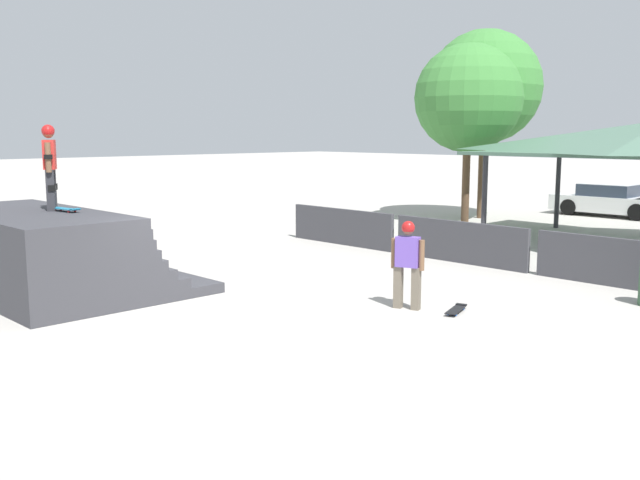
{
  "coord_description": "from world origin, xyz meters",
  "views": [
    {
      "loc": [
        10.57,
        -7.46,
        3.25
      ],
      "look_at": [
        -0.53,
        3.29,
        0.92
      ],
      "focal_mm": 40.0,
      "sensor_mm": 36.0,
      "label": 1
    }
  ],
  "objects_px": {
    "skater_on_deck": "(50,161)",
    "tree_beside_pavilion": "(485,87)",
    "parked_car_white": "(610,201)",
    "skateboard_on_ground": "(456,309)",
    "bystander_walking": "(408,258)",
    "skateboard_on_deck": "(66,209)",
    "tree_far_back": "(468,98)"
  },
  "relations": [
    {
      "from": "parked_car_white",
      "to": "skater_on_deck",
      "type": "bearing_deg",
      "value": -97.02
    },
    {
      "from": "skateboard_on_ground",
      "to": "tree_beside_pavilion",
      "type": "xyz_separation_m",
      "value": [
        -7.91,
        12.8,
        4.89
      ]
    },
    {
      "from": "skater_on_deck",
      "to": "bystander_walking",
      "type": "relative_size",
      "value": 1.06
    },
    {
      "from": "skater_on_deck",
      "to": "tree_beside_pavilion",
      "type": "distance_m",
      "value": 17.41
    },
    {
      "from": "skateboard_on_ground",
      "to": "parked_car_white",
      "type": "bearing_deg",
      "value": -3.45
    },
    {
      "from": "bystander_walking",
      "to": "tree_far_back",
      "type": "relative_size",
      "value": 0.26
    },
    {
      "from": "skateboard_on_deck",
      "to": "bystander_walking",
      "type": "xyz_separation_m",
      "value": [
        5.65,
        3.93,
        -0.76
      ]
    },
    {
      "from": "bystander_walking",
      "to": "skateboard_on_ground",
      "type": "bearing_deg",
      "value": -170.93
    },
    {
      "from": "tree_far_back",
      "to": "tree_beside_pavilion",
      "type": "bearing_deg",
      "value": 102.61
    },
    {
      "from": "bystander_walking",
      "to": "parked_car_white",
      "type": "xyz_separation_m",
      "value": [
        -3.91,
        17.4,
        -0.37
      ]
    },
    {
      "from": "skateboard_on_deck",
      "to": "tree_beside_pavilion",
      "type": "distance_m",
      "value": 17.53
    },
    {
      "from": "skater_on_deck",
      "to": "parked_car_white",
      "type": "bearing_deg",
      "value": 112.74
    },
    {
      "from": "skateboard_on_deck",
      "to": "skateboard_on_ground",
      "type": "height_order",
      "value": "skateboard_on_deck"
    },
    {
      "from": "skater_on_deck",
      "to": "tree_far_back",
      "type": "bearing_deg",
      "value": 120.97
    },
    {
      "from": "bystander_walking",
      "to": "skateboard_on_ground",
      "type": "xyz_separation_m",
      "value": [
        0.81,
        0.44,
        -0.91
      ]
    },
    {
      "from": "skateboard_on_deck",
      "to": "bystander_walking",
      "type": "distance_m",
      "value": 6.93
    },
    {
      "from": "tree_beside_pavilion",
      "to": "tree_far_back",
      "type": "bearing_deg",
      "value": -77.39
    },
    {
      "from": "bystander_walking",
      "to": "parked_car_white",
      "type": "distance_m",
      "value": 17.83
    },
    {
      "from": "parked_car_white",
      "to": "skateboard_on_ground",
      "type": "bearing_deg",
      "value": -75.54
    },
    {
      "from": "tree_beside_pavilion",
      "to": "bystander_walking",
      "type": "bearing_deg",
      "value": -61.77
    },
    {
      "from": "tree_beside_pavilion",
      "to": "skateboard_on_deck",
      "type": "bearing_deg",
      "value": -85.16
    },
    {
      "from": "skater_on_deck",
      "to": "parked_car_white",
      "type": "relative_size",
      "value": 0.4
    },
    {
      "from": "skateboard_on_ground",
      "to": "parked_car_white",
      "type": "height_order",
      "value": "parked_car_white"
    },
    {
      "from": "skateboard_on_deck",
      "to": "bystander_walking",
      "type": "bearing_deg",
      "value": 26.74
    },
    {
      "from": "skateboard_on_deck",
      "to": "parked_car_white",
      "type": "distance_m",
      "value": 21.43
    },
    {
      "from": "bystander_walking",
      "to": "parked_car_white",
      "type": "relative_size",
      "value": 0.38
    },
    {
      "from": "skater_on_deck",
      "to": "skateboard_on_deck",
      "type": "distance_m",
      "value": 1.06
    },
    {
      "from": "skateboard_on_ground",
      "to": "tree_far_back",
      "type": "distance_m",
      "value": 14.26
    },
    {
      "from": "bystander_walking",
      "to": "tree_far_back",
      "type": "height_order",
      "value": "tree_far_back"
    },
    {
      "from": "skater_on_deck",
      "to": "tree_beside_pavilion",
      "type": "xyz_separation_m",
      "value": [
        -0.97,
        17.23,
        2.27
      ]
    },
    {
      "from": "skateboard_on_deck",
      "to": "parked_car_white",
      "type": "bearing_deg",
      "value": 77.26
    },
    {
      "from": "skater_on_deck",
      "to": "parked_car_white",
      "type": "height_order",
      "value": "skater_on_deck"
    }
  ]
}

